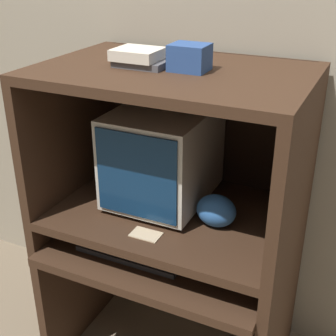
% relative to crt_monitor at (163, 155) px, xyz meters
% --- Properties ---
extents(wall_back, '(6.00, 0.06, 2.60)m').
position_rel_crt_monitor_xyz_m(wall_back, '(0.07, 0.33, 0.32)').
color(wall_back, gray).
rests_on(wall_back, ground_plane).
extents(desk_base, '(0.98, 0.71, 0.65)m').
position_rel_crt_monitor_xyz_m(desk_base, '(0.07, -0.11, -0.58)').
color(desk_base, '#382316').
rests_on(desk_base, ground_plane).
extents(desk_monitor_shelf, '(0.98, 0.67, 0.14)m').
position_rel_crt_monitor_xyz_m(desk_monitor_shelf, '(0.07, -0.06, -0.23)').
color(desk_monitor_shelf, '#382316').
rests_on(desk_monitor_shelf, desk_base).
extents(hutch_upper, '(0.98, 0.67, 0.57)m').
position_rel_crt_monitor_xyz_m(hutch_upper, '(0.07, -0.03, 0.18)').
color(hutch_upper, '#382316').
rests_on(hutch_upper, desk_monitor_shelf).
extents(crt_monitor, '(0.36, 0.46, 0.39)m').
position_rel_crt_monitor_xyz_m(crt_monitor, '(0.00, 0.00, 0.00)').
color(crt_monitor, beige).
rests_on(crt_monitor, desk_monitor_shelf).
extents(keyboard, '(0.43, 0.17, 0.03)m').
position_rel_crt_monitor_xyz_m(keyboard, '(-0.02, -0.23, -0.33)').
color(keyboard, '#2D2D30').
rests_on(keyboard, desk_base).
extents(mouse, '(0.07, 0.05, 0.03)m').
position_rel_crt_monitor_xyz_m(mouse, '(0.25, -0.25, -0.32)').
color(mouse, '#B7B7B7').
rests_on(mouse, desk_base).
extents(snack_bag, '(0.15, 0.11, 0.13)m').
position_rel_crt_monitor_xyz_m(snack_bag, '(0.27, -0.10, -0.14)').
color(snack_bag, '#336BB7').
rests_on(snack_bag, desk_monitor_shelf).
extents(book_stack, '(0.19, 0.15, 0.06)m').
position_rel_crt_monitor_xyz_m(book_stack, '(-0.05, -0.08, 0.40)').
color(book_stack, '#4C4C51').
rests_on(book_stack, hutch_upper).
extents(paper_card, '(0.11, 0.07, 0.00)m').
position_rel_crt_monitor_xyz_m(paper_card, '(0.06, -0.28, -0.20)').
color(paper_card, '#CCB28C').
rests_on(paper_card, desk_monitor_shelf).
extents(storage_box, '(0.13, 0.11, 0.09)m').
position_rel_crt_monitor_xyz_m(storage_box, '(0.14, -0.07, 0.42)').
color(storage_box, navy).
rests_on(storage_box, hutch_upper).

